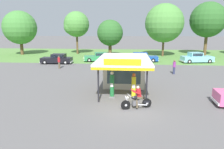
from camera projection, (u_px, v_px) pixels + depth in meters
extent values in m
plane|color=#5B5959|center=(129.00, 108.00, 13.99)|extent=(300.00, 300.00, 0.00)
cube|color=#56843D|center=(130.00, 55.00, 43.18)|extent=(120.00, 24.00, 0.01)
cube|color=beige|center=(124.00, 71.00, 19.72)|extent=(3.67, 3.57, 2.66)
cube|color=#384C56|center=(124.00, 74.00, 17.99)|extent=(2.93, 0.05, 1.70)
cube|color=silver|center=(124.00, 59.00, 17.74)|extent=(4.37, 7.51, 0.16)
cube|color=gold|center=(124.00, 61.00, 17.78)|extent=(4.37, 7.51, 0.18)
cube|color=gold|center=(122.00, 62.00, 14.05)|extent=(2.57, 0.08, 0.44)
cylinder|color=black|center=(147.00, 86.00, 14.63)|extent=(0.12, 0.12, 2.66)
cylinder|color=black|center=(98.00, 84.00, 14.93)|extent=(0.12, 0.12, 2.66)
cube|color=slate|center=(112.00, 97.00, 16.25)|extent=(0.44, 0.44, 0.10)
cylinder|color=#1E6B33|center=(112.00, 86.00, 16.05)|extent=(0.34, 0.34, 1.70)
cube|color=white|center=(112.00, 85.00, 15.86)|extent=(0.22, 0.02, 0.28)
sphere|color=white|center=(112.00, 73.00, 15.84)|extent=(0.26, 0.26, 0.26)
cube|color=slate|center=(133.00, 97.00, 16.10)|extent=(0.44, 0.44, 0.10)
cylinder|color=yellow|center=(134.00, 87.00, 15.92)|extent=(0.34, 0.34, 1.59)
cube|color=white|center=(134.00, 86.00, 15.73)|extent=(0.22, 0.02, 0.28)
sphere|color=orange|center=(134.00, 75.00, 15.72)|extent=(0.26, 0.26, 0.26)
cylinder|color=black|center=(126.00, 105.00, 13.70)|extent=(0.64, 0.30, 0.64)
cylinder|color=silver|center=(126.00, 105.00, 13.70)|extent=(0.19, 0.17, 0.16)
cylinder|color=black|center=(147.00, 103.00, 14.06)|extent=(0.64, 0.30, 0.64)
cylinder|color=silver|center=(147.00, 103.00, 14.06)|extent=(0.19, 0.17, 0.16)
ellipsoid|color=black|center=(135.00, 98.00, 13.76)|extent=(0.61, 0.41, 0.24)
cube|color=#59595E|center=(136.00, 103.00, 13.85)|extent=(0.49, 0.37, 0.36)
cube|color=black|center=(140.00, 98.00, 13.85)|extent=(0.54, 0.40, 0.10)
cylinder|color=silver|center=(127.00, 101.00, 13.67)|extent=(0.37, 0.19, 0.71)
cylinder|color=silver|center=(129.00, 95.00, 13.61)|extent=(0.26, 0.67, 0.04)
sphere|color=silver|center=(128.00, 98.00, 13.62)|extent=(0.16, 0.16, 0.16)
cube|color=black|center=(146.00, 101.00, 14.02)|extent=(0.47, 0.31, 0.12)
cylinder|color=silver|center=(142.00, 105.00, 13.84)|extent=(0.69, 0.30, 0.18)
cube|color=brown|center=(139.00, 97.00, 13.82)|extent=(0.49, 0.45, 0.14)
cylinder|color=brown|center=(137.00, 104.00, 13.71)|extent=(0.19, 0.26, 0.56)
cylinder|color=brown|center=(135.00, 102.00, 14.01)|extent=(0.19, 0.26, 0.56)
cylinder|color=#B21E23|center=(139.00, 93.00, 13.75)|extent=(0.49, 0.44, 0.60)
sphere|color=tan|center=(138.00, 87.00, 13.65)|extent=(0.22, 0.22, 0.22)
cylinder|color=#B21E23|center=(136.00, 93.00, 13.48)|extent=(0.54, 0.26, 0.31)
cylinder|color=#B21E23|center=(134.00, 91.00, 13.86)|extent=(0.54, 0.26, 0.31)
cube|color=silver|center=(215.00, 101.00, 14.56)|extent=(0.23, 1.67, 0.18)
cylinder|color=black|center=(223.00, 97.00, 15.22)|extent=(0.67, 0.24, 0.66)
cylinder|color=silver|center=(223.00, 97.00, 15.22)|extent=(0.31, 0.24, 0.30)
cube|color=black|center=(57.00, 60.00, 32.11)|extent=(4.74, 2.12, 0.77)
cube|color=black|center=(59.00, 56.00, 31.95)|extent=(2.12, 1.76, 0.56)
cube|color=#283847|center=(52.00, 56.00, 31.99)|extent=(0.11, 1.48, 0.45)
cube|color=#283847|center=(57.00, 56.00, 31.15)|extent=(1.74, 0.11, 0.42)
cube|color=#283847|center=(60.00, 55.00, 32.75)|extent=(1.74, 0.11, 0.42)
cube|color=silver|center=(42.00, 62.00, 32.25)|extent=(0.21, 1.80, 0.18)
cube|color=silver|center=(72.00, 62.00, 32.07)|extent=(0.21, 1.80, 0.18)
sphere|color=white|center=(40.00, 60.00, 31.60)|extent=(0.18, 0.18, 0.18)
sphere|color=white|center=(43.00, 59.00, 32.78)|extent=(0.18, 0.18, 0.18)
cylinder|color=black|center=(45.00, 62.00, 31.35)|extent=(0.67, 0.23, 0.66)
cylinder|color=silver|center=(45.00, 62.00, 31.35)|extent=(0.31, 0.23, 0.30)
cylinder|color=black|center=(49.00, 61.00, 33.08)|extent=(0.67, 0.23, 0.66)
cylinder|color=silver|center=(49.00, 61.00, 33.08)|extent=(0.31, 0.23, 0.30)
cylinder|color=black|center=(65.00, 62.00, 31.23)|extent=(0.67, 0.23, 0.66)
cylinder|color=silver|center=(65.00, 62.00, 31.23)|extent=(0.31, 0.23, 0.30)
cylinder|color=black|center=(68.00, 61.00, 32.96)|extent=(0.67, 0.23, 0.66)
cylinder|color=silver|center=(68.00, 61.00, 32.96)|extent=(0.31, 0.23, 0.30)
cube|color=#19479E|center=(142.00, 58.00, 34.03)|extent=(5.21, 2.01, 0.73)
cube|color=#19479E|center=(140.00, 54.00, 33.90)|extent=(2.32, 1.68, 0.59)
cube|color=#283847|center=(147.00, 54.00, 33.85)|extent=(0.10, 1.41, 0.47)
cube|color=#283847|center=(140.00, 54.00, 34.66)|extent=(1.92, 0.11, 0.45)
cube|color=#283847|center=(141.00, 55.00, 33.14)|extent=(1.92, 0.11, 0.45)
cube|color=silver|center=(158.00, 60.00, 33.96)|extent=(0.19, 1.71, 0.18)
cube|color=silver|center=(126.00, 60.00, 34.20)|extent=(0.19, 1.71, 0.18)
sphere|color=white|center=(157.00, 58.00, 34.46)|extent=(0.18, 0.18, 0.18)
sphere|color=white|center=(158.00, 59.00, 33.34)|extent=(0.18, 0.18, 0.18)
cylinder|color=black|center=(152.00, 59.00, 34.81)|extent=(0.67, 0.23, 0.66)
cylinder|color=silver|center=(152.00, 59.00, 34.81)|extent=(0.31, 0.23, 0.30)
cylinder|color=black|center=(153.00, 60.00, 33.17)|extent=(0.67, 0.23, 0.66)
cylinder|color=silver|center=(153.00, 60.00, 33.17)|extent=(0.31, 0.23, 0.30)
cylinder|color=black|center=(131.00, 59.00, 34.97)|extent=(0.67, 0.23, 0.66)
cylinder|color=silver|center=(131.00, 59.00, 34.97)|extent=(0.31, 0.23, 0.30)
cylinder|color=black|center=(131.00, 60.00, 33.33)|extent=(0.67, 0.23, 0.66)
cylinder|color=silver|center=(131.00, 60.00, 33.33)|extent=(0.31, 0.23, 0.30)
cube|color=#7AC6D1|center=(197.00, 59.00, 33.01)|extent=(5.12, 2.70, 0.85)
cube|color=#7AC6D1|center=(195.00, 54.00, 32.83)|extent=(2.15, 1.96, 0.62)
cube|color=#283847|center=(201.00, 54.00, 32.91)|extent=(0.29, 1.46, 0.49)
cube|color=#283847|center=(193.00, 54.00, 33.62)|extent=(1.59, 0.31, 0.47)
cube|color=#283847|center=(198.00, 55.00, 32.03)|extent=(1.59, 0.31, 0.47)
cube|color=silver|center=(211.00, 61.00, 33.28)|extent=(0.43, 1.79, 0.18)
cube|color=silver|center=(182.00, 61.00, 32.87)|extent=(0.43, 1.79, 0.18)
sphere|color=white|center=(210.00, 58.00, 33.80)|extent=(0.18, 0.18, 0.18)
sphere|color=white|center=(214.00, 59.00, 32.62)|extent=(0.18, 0.18, 0.18)
cylinder|color=black|center=(204.00, 60.00, 34.07)|extent=(0.68, 0.31, 0.66)
cylinder|color=silver|center=(204.00, 60.00, 34.07)|extent=(0.33, 0.27, 0.30)
cylinder|color=black|center=(210.00, 61.00, 32.35)|extent=(0.68, 0.31, 0.66)
cylinder|color=silver|center=(210.00, 61.00, 32.35)|extent=(0.33, 0.27, 0.30)
cylinder|color=black|center=(184.00, 60.00, 33.79)|extent=(0.68, 0.31, 0.66)
cylinder|color=silver|center=(184.00, 60.00, 33.79)|extent=(0.33, 0.27, 0.30)
cylinder|color=black|center=(189.00, 61.00, 32.07)|extent=(0.68, 0.31, 0.66)
cylinder|color=silver|center=(189.00, 61.00, 32.07)|extent=(0.33, 0.27, 0.30)
cube|color=#2D844C|center=(99.00, 58.00, 34.58)|extent=(5.31, 2.97, 0.72)
cube|color=#2D844C|center=(100.00, 54.00, 34.47)|extent=(2.24, 2.08, 0.55)
cube|color=#283847|center=(95.00, 54.00, 34.35)|extent=(0.37, 1.48, 0.44)
cube|color=#283847|center=(101.00, 55.00, 33.66)|extent=(1.59, 0.38, 0.42)
cube|color=#283847|center=(100.00, 53.00, 35.27)|extent=(1.59, 0.38, 0.42)
cube|color=silver|center=(84.00, 60.00, 34.30)|extent=(0.52, 1.82, 0.18)
cube|color=silver|center=(114.00, 59.00, 34.95)|extent=(0.52, 1.82, 0.18)
sphere|color=white|center=(84.00, 58.00, 33.64)|extent=(0.18, 0.18, 0.18)
sphere|color=white|center=(84.00, 57.00, 34.84)|extent=(0.18, 0.18, 0.18)
cylinder|color=black|center=(89.00, 60.00, 33.53)|extent=(0.69, 0.34, 0.66)
cylinder|color=silver|center=(89.00, 60.00, 33.53)|extent=(0.34, 0.28, 0.30)
cylinder|color=black|center=(89.00, 59.00, 35.28)|extent=(0.69, 0.34, 0.66)
cylinder|color=silver|center=(89.00, 59.00, 35.28)|extent=(0.34, 0.28, 0.30)
cylinder|color=black|center=(110.00, 60.00, 33.96)|extent=(0.69, 0.34, 0.66)
cylinder|color=silver|center=(110.00, 60.00, 33.96)|extent=(0.34, 0.28, 0.30)
cylinder|color=black|center=(109.00, 58.00, 35.72)|extent=(0.69, 0.34, 0.66)
cylinder|color=silver|center=(109.00, 58.00, 35.72)|extent=(0.34, 0.28, 0.30)
cylinder|color=#2D3351|center=(115.00, 65.00, 27.91)|extent=(0.26, 0.26, 0.88)
cylinder|color=#2D4C8C|center=(115.00, 60.00, 27.75)|extent=(0.34, 0.34, 0.62)
sphere|color=#9E704C|center=(115.00, 57.00, 27.66)|extent=(0.24, 0.24, 0.24)
cylinder|color=brown|center=(59.00, 65.00, 28.03)|extent=(0.26, 0.26, 0.88)
cylinder|color=#B21E23|center=(59.00, 60.00, 27.87)|extent=(0.34, 0.34, 0.63)
sphere|color=tan|center=(59.00, 57.00, 27.78)|extent=(0.24, 0.24, 0.24)
cylinder|color=black|center=(59.00, 56.00, 27.76)|extent=(0.38, 0.38, 0.02)
cylinder|color=#2D3351|center=(115.00, 68.00, 26.57)|extent=(0.26, 0.26, 0.83)
cylinder|color=#B21E23|center=(115.00, 62.00, 26.42)|extent=(0.34, 0.34, 0.59)
sphere|color=brown|center=(115.00, 59.00, 26.33)|extent=(0.22, 0.22, 0.22)
cylinder|color=beige|center=(115.00, 58.00, 26.31)|extent=(0.36, 0.36, 0.02)
cylinder|color=#2D3351|center=(174.00, 71.00, 24.50)|extent=(0.26, 0.26, 0.86)
cylinder|color=#8C338C|center=(174.00, 64.00, 24.34)|extent=(0.34, 0.34, 0.61)
sphere|color=brown|center=(175.00, 61.00, 24.25)|extent=(0.23, 0.23, 0.23)
cylinder|color=brown|center=(110.00, 49.00, 40.65)|extent=(0.64, 0.64, 2.67)
sphere|color=#2D6028|center=(110.00, 33.00, 39.96)|extent=(5.02, 5.02, 5.02)
sphere|color=#2D6028|center=(114.00, 35.00, 40.99)|extent=(3.38, 3.38, 3.38)
cylinder|color=brown|center=(163.00, 47.00, 40.57)|extent=(0.39, 0.39, 3.62)
sphere|color=#4C893D|center=(164.00, 23.00, 39.59)|extent=(7.35, 7.35, 7.35)
sphere|color=#4C893D|center=(165.00, 27.00, 40.49)|extent=(3.82, 3.82, 3.82)
cylinder|color=brown|center=(22.00, 47.00, 43.20)|extent=(0.62, 0.62, 3.02)
sphere|color=#427F38|center=(20.00, 28.00, 42.33)|extent=(6.78, 6.78, 6.78)
sphere|color=#427F38|center=(15.00, 31.00, 41.91)|extent=(3.45, 3.45, 3.45)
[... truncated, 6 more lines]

